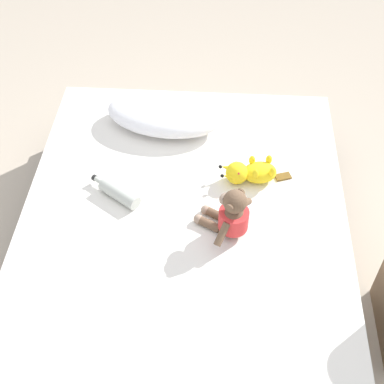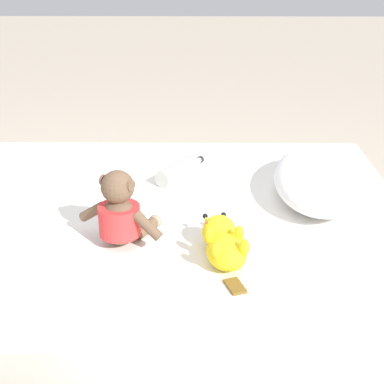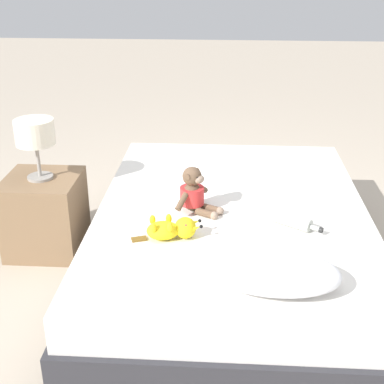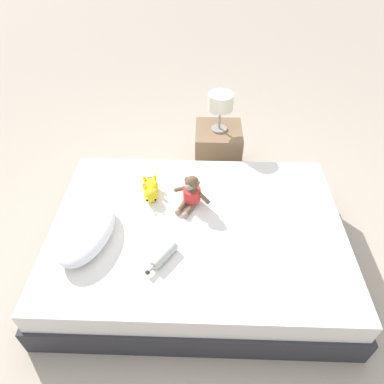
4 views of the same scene
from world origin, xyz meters
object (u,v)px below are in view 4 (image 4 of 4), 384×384
object	(u,v)px
bed	(197,243)
pillow	(87,231)
glass_bottle	(164,256)
bedside_lamp	(221,103)
nightstand	(218,150)
plush_monkey	(191,193)
plush_yellow_creature	(151,190)

from	to	relation	value
bed	pillow	world-z (taller)	pillow
glass_bottle	bedside_lamp	bearing A→B (deg)	-15.11
nightstand	pillow	bearing A→B (deg)	144.28
bed	plush_monkey	world-z (taller)	plush_monkey
plush_yellow_creature	glass_bottle	size ratio (longest dim) A/B	1.41
pillow	bedside_lamp	world-z (taller)	bedside_lamp
nightstand	bedside_lamp	world-z (taller)	bedside_lamp
plush_monkey	bedside_lamp	world-z (taller)	bedside_lamp
glass_bottle	plush_yellow_creature	bearing A→B (deg)	14.40
plush_monkey	bedside_lamp	bearing A→B (deg)	-13.97
plush_yellow_creature	bedside_lamp	bearing A→B (deg)	-33.10
bed	pillow	xyz separation A→B (m)	(-0.14, 0.69, 0.26)
bedside_lamp	plush_monkey	bearing A→B (deg)	166.03
plush_yellow_creature	glass_bottle	xyz separation A→B (m)	(-0.56, -0.15, -0.02)
pillow	plush_yellow_creature	xyz separation A→B (m)	(0.41, -0.35, -0.02)
nightstand	bedside_lamp	size ratio (longest dim) A/B	1.32
pillow	plush_yellow_creature	distance (m)	0.54
bed	bedside_lamp	size ratio (longest dim) A/B	5.95
nightstand	glass_bottle	bearing A→B (deg)	164.89
bed	nightstand	xyz separation A→B (m)	(1.06, -0.17, 0.04)
glass_bottle	pillow	bearing A→B (deg)	73.17
nightstand	plush_yellow_creature	bearing A→B (deg)	146.90
bed	plush_monkey	distance (m)	0.35
plush_yellow_creature	pillow	bearing A→B (deg)	139.80
pillow	bedside_lamp	xyz separation A→B (m)	(1.19, -0.86, 0.25)
nightstand	bedside_lamp	xyz separation A→B (m)	(0.00, -0.00, 0.47)
bed	nightstand	bearing A→B (deg)	-8.94
plush_monkey	glass_bottle	bearing A→B (deg)	162.89
plush_monkey	plush_yellow_creature	distance (m)	0.31
bed	bedside_lamp	bearing A→B (deg)	-8.94
nightstand	bedside_lamp	distance (m)	0.47
pillow	glass_bottle	size ratio (longest dim) A/B	2.56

